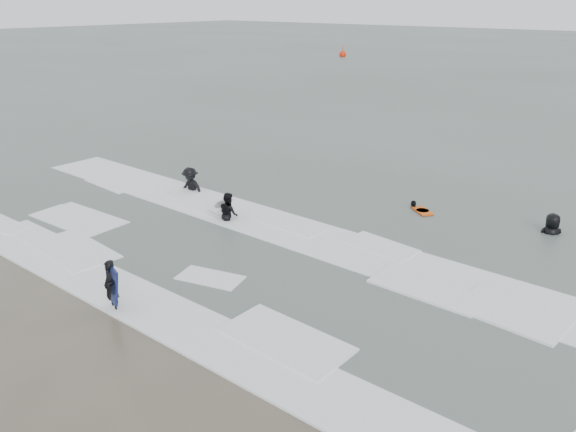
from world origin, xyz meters
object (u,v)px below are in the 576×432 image
Objects in this scene: surfer_breaker at (191,192)px; buoy at (343,54)px; surfer_centre at (114,310)px; surfer_wading at (229,221)px; surfer_right_far at (551,234)px; surfer_right_near at (413,209)px.

buoy reaches higher than surfer_breaker.
surfer_centre is 0.90× the size of buoy.
surfer_wading is 0.85× the size of surfer_breaker.
surfer_centre is 15.11m from surfer_right_far.
surfer_right_near is at bearing 89.47° from surfer_centre.
surfer_breaker reaches higher than surfer_right_far.
surfer_breaker is at bearing -61.74° from buoy.
surfer_right_far reaches higher than surfer_centre.
surfer_wading is at bearing 16.12° from surfer_right_near.
buoy is at bearing -86.34° from surfer_right_near.
surfer_wading is at bearing -59.45° from buoy.
surfer_centre is at bearing 24.70° from surfer_right_far.
buoy is (-33.41, 56.61, 0.42)m from surfer_wading.
surfer_right_far reaches higher than surfer_wading.
surfer_right_far is at bearing 15.39° from surfer_breaker.
surfer_right_near is at bearing -53.13° from buoy.
surfer_centre is at bearing 130.06° from surfer_wading.
buoy is (-29.70, 55.25, 0.42)m from surfer_breaker.
surfer_wading is at bearing -25.08° from surfer_breaker.
surfer_breaker is (-3.71, 1.36, 0.00)m from surfer_wading.
surfer_wading is 1.10× the size of surfer_right_near.
surfer_right_near is at bearing -26.27° from surfer_right_far.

